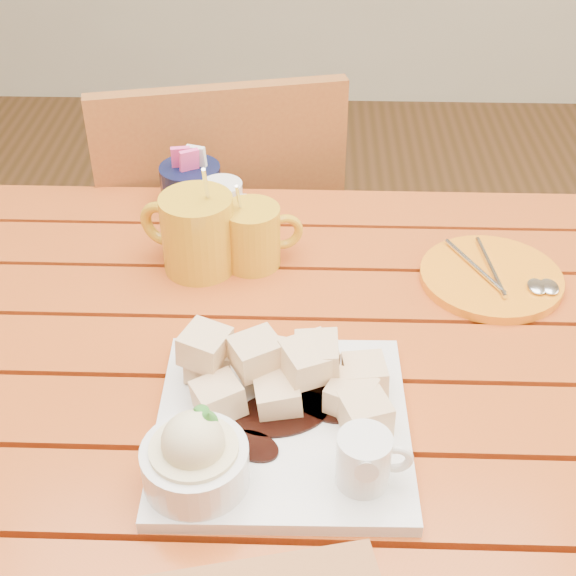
{
  "coord_description": "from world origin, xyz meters",
  "views": [
    {
      "loc": [
        0.05,
        -0.76,
        1.4
      ],
      "look_at": [
        0.03,
        0.03,
        0.82
      ],
      "focal_mm": 50.0,
      "sensor_mm": 36.0,
      "label": 1
    }
  ],
  "objects_px": {
    "coffee_mug_right": "(253,235)",
    "orange_saucer": "(492,277)",
    "dessert_plate": "(266,418)",
    "table": "(265,408)",
    "coffee_mug_left": "(196,232)",
    "chair_far": "(221,255)"
  },
  "relations": [
    {
      "from": "coffee_mug_right",
      "to": "orange_saucer",
      "type": "bearing_deg",
      "value": -22.34
    },
    {
      "from": "dessert_plate",
      "to": "coffee_mug_right",
      "type": "bearing_deg",
      "value": 96.08
    },
    {
      "from": "dessert_plate",
      "to": "chair_far",
      "type": "xyz_separation_m",
      "value": [
        -0.13,
        0.72,
        -0.28
      ]
    },
    {
      "from": "orange_saucer",
      "to": "coffee_mug_right",
      "type": "bearing_deg",
      "value": 173.79
    },
    {
      "from": "table",
      "to": "orange_saucer",
      "type": "distance_m",
      "value": 0.36
    },
    {
      "from": "chair_far",
      "to": "orange_saucer",
      "type": "bearing_deg",
      "value": 123.26
    },
    {
      "from": "coffee_mug_right",
      "to": "orange_saucer",
      "type": "xyz_separation_m",
      "value": [
        0.33,
        -0.04,
        -0.04
      ]
    },
    {
      "from": "orange_saucer",
      "to": "chair_far",
      "type": "bearing_deg",
      "value": 136.07
    },
    {
      "from": "coffee_mug_right",
      "to": "orange_saucer",
      "type": "height_order",
      "value": "coffee_mug_right"
    },
    {
      "from": "coffee_mug_right",
      "to": "chair_far",
      "type": "bearing_deg",
      "value": 88.31
    },
    {
      "from": "coffee_mug_right",
      "to": "chair_far",
      "type": "height_order",
      "value": "chair_far"
    },
    {
      "from": "coffee_mug_right",
      "to": "coffee_mug_left",
      "type": "bearing_deg",
      "value": 172.37
    },
    {
      "from": "dessert_plate",
      "to": "orange_saucer",
      "type": "bearing_deg",
      "value": 45.68
    },
    {
      "from": "table",
      "to": "coffee_mug_right",
      "type": "xyz_separation_m",
      "value": [
        -0.02,
        0.18,
        0.15
      ]
    },
    {
      "from": "dessert_plate",
      "to": "chair_far",
      "type": "height_order",
      "value": "chair_far"
    },
    {
      "from": "dessert_plate",
      "to": "chair_far",
      "type": "bearing_deg",
      "value": 100.54
    },
    {
      "from": "coffee_mug_left",
      "to": "coffee_mug_right",
      "type": "distance_m",
      "value": 0.08
    },
    {
      "from": "table",
      "to": "orange_saucer",
      "type": "xyz_separation_m",
      "value": [
        0.31,
        0.15,
        0.11
      ]
    },
    {
      "from": "table",
      "to": "coffee_mug_right",
      "type": "relative_size",
      "value": 8.89
    },
    {
      "from": "coffee_mug_left",
      "to": "coffee_mug_right",
      "type": "height_order",
      "value": "coffee_mug_left"
    },
    {
      "from": "coffee_mug_left",
      "to": "chair_far",
      "type": "relative_size",
      "value": 0.19
    },
    {
      "from": "orange_saucer",
      "to": "dessert_plate",
      "type": "bearing_deg",
      "value": -134.32
    }
  ]
}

